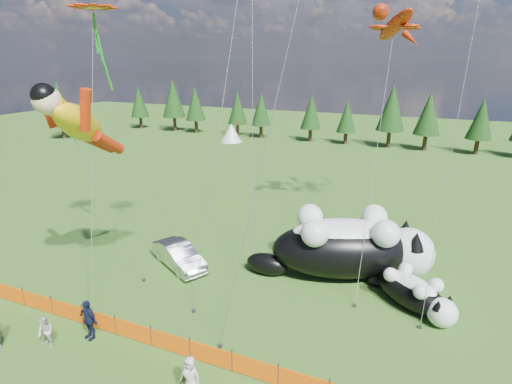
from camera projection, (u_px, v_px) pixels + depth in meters
ground at (205, 314)px, 20.18m from camera, size 160.00×160.00×0.00m
safety_fence at (170, 343)px, 17.40m from camera, size 22.06×0.06×1.10m
tree_line at (357, 118)px, 58.28m from camera, size 90.00×4.00×8.00m
festival_tents at (436, 148)px, 50.72m from camera, size 50.00×3.20×2.80m
cat_large at (351, 246)px, 23.29m from camera, size 10.59×6.64×3.99m
cat_small at (414, 292)px, 20.39m from camera, size 4.60×3.89×1.93m
car at (179, 255)px, 24.59m from camera, size 4.69×3.57×1.48m
spectator_b at (46, 332)px, 17.65m from camera, size 0.80×0.54×1.54m
spectator_c at (88, 319)px, 18.17m from camera, size 1.24×0.79×1.97m
spectator_e at (190, 376)px, 15.17m from camera, size 0.84×0.58×1.65m
superhero_kite at (79, 123)px, 19.42m from camera, size 6.13×6.36×11.67m
gecko_kite at (395, 26)px, 25.84m from camera, size 5.77×14.51×17.84m
flower_kite at (93, 11)px, 20.20m from camera, size 3.55×6.30×15.46m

